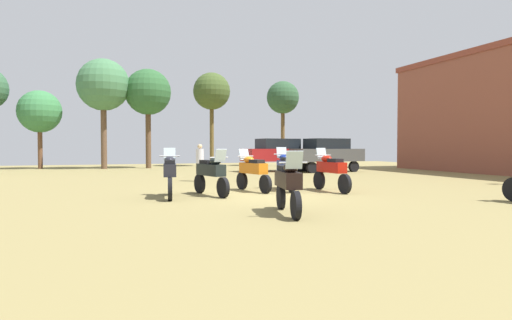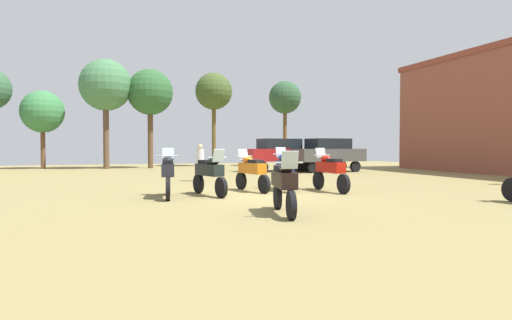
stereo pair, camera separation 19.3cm
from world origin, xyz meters
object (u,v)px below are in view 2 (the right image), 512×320
at_px(car_3, 328,152).
at_px(tree_3, 214,92).
at_px(person_1, 200,160).
at_px(tree_2, 106,86).
at_px(motorcycle_8, 330,170).
at_px(motorcycle_4, 252,171).
at_px(tree_7, 285,98).
at_px(motorcycle_6, 285,169).
at_px(motorcycle_2, 168,173).
at_px(car_2, 279,152).
at_px(motorcycle_3, 284,183).
at_px(motorcycle_1, 210,173).
at_px(tree_6, 42,112).
at_px(tree_1, 150,93).

height_order(car_3, tree_3, tree_3).
height_order(person_1, tree_2, tree_2).
height_order(motorcycle_8, tree_2, tree_2).
bearing_deg(motorcycle_4, tree_7, 52.15).
bearing_deg(tree_3, car_3, -61.96).
distance_m(person_1, tree_3, 15.17).
height_order(motorcycle_6, tree_2, tree_2).
xyz_separation_m(car_3, tree_2, (-12.73, 7.93, 4.48)).
relative_size(car_3, tree_2, 0.60).
xyz_separation_m(motorcycle_2, motorcycle_6, (4.14, 0.95, 0.01)).
xyz_separation_m(car_2, tree_7, (3.05, 6.69, 4.09)).
height_order(motorcycle_3, motorcycle_4, motorcycle_4).
bearing_deg(person_1, motorcycle_2, 32.26).
height_order(motorcycle_2, tree_7, tree_7).
bearing_deg(motorcycle_2, tree_7, 66.08).
xyz_separation_m(car_2, tree_3, (-2.33, 7.86, 4.51)).
bearing_deg(motorcycle_1, tree_3, -117.10).
distance_m(motorcycle_2, tree_6, 20.86).
bearing_deg(car_3, person_1, 113.06).
relative_size(tree_3, tree_7, 1.08).
height_order(motorcycle_6, car_3, car_3).
xyz_separation_m(motorcycle_8, car_2, (2.66, 11.70, 0.44)).
bearing_deg(motorcycle_6, motorcycle_8, -24.36).
relative_size(motorcycle_1, tree_3, 0.31).
bearing_deg(tree_3, car_2, -73.50).
relative_size(car_2, tree_7, 0.68).
relative_size(car_2, tree_3, 0.63).
bearing_deg(tree_2, motorcycle_1, -79.65).
bearing_deg(motorcycle_6, person_1, 121.95).
relative_size(motorcycle_6, tree_7, 0.34).
bearing_deg(motorcycle_3, person_1, -79.06).
xyz_separation_m(motorcycle_2, car_3, (10.72, 10.39, 0.44)).
xyz_separation_m(motorcycle_4, car_2, (5.18, 10.83, 0.46)).
bearing_deg(motorcycle_2, motorcycle_1, 14.58).
relative_size(tree_1, tree_7, 1.05).
bearing_deg(person_1, motorcycle_8, 83.13).
xyz_separation_m(motorcycle_3, car_3, (8.61, 14.48, 0.46)).
bearing_deg(motorcycle_6, tree_2, 117.97).
xyz_separation_m(motorcycle_1, tree_3, (4.48, 19.49, 4.96)).
height_order(motorcycle_4, motorcycle_8, motorcycle_8).
bearing_deg(motorcycle_6, tree_7, 76.64).
relative_size(person_1, tree_6, 0.31).
bearing_deg(tree_6, motorcycle_6, -61.30).
height_order(motorcycle_8, tree_3, tree_3).
bearing_deg(tree_1, motorcycle_4, -83.45).
relative_size(motorcycle_8, tree_2, 0.31).
relative_size(tree_1, tree_3, 0.97).
xyz_separation_m(motorcycle_3, motorcycle_4, (0.82, 5.06, -0.00)).
relative_size(motorcycle_2, motorcycle_6, 0.99).
bearing_deg(car_3, tree_6, 55.83).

